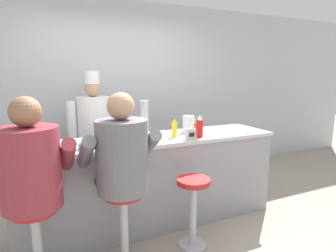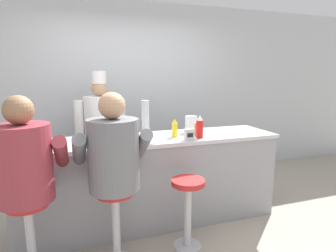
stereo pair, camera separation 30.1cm
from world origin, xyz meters
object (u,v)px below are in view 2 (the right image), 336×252
(ketchup_bottle_red, at_px, (200,127))
(hot_sauce_bottle_orange, at_px, (196,130))
(coffee_mug_tan, at_px, (47,147))
(cereal_bowl, at_px, (84,144))
(napkin_dispenser_chrome, at_px, (189,135))
(breakfast_plate, at_px, (144,141))
(water_pitcher_clear, at_px, (191,124))
(cook_in_whites_near, at_px, (101,129))
(mustard_bottle_yellow, at_px, (175,128))
(coffee_mug_blue, at_px, (113,134))
(diner_seated_maroon, at_px, (25,167))
(empty_stool_round, at_px, (188,202))
(diner_seated_grey, at_px, (113,158))
(cup_stack_steel, at_px, (145,118))

(ketchup_bottle_red, bearing_deg, hot_sauce_bottle_orange, 90.14)
(ketchup_bottle_red, height_order, coffee_mug_tan, ketchup_bottle_red)
(cereal_bowl, height_order, napkin_dispenser_chrome, napkin_dispenser_chrome)
(ketchup_bottle_red, xyz_separation_m, breakfast_plate, (-0.61, -0.01, -0.10))
(water_pitcher_clear, bearing_deg, cereal_bowl, -166.72)
(water_pitcher_clear, bearing_deg, cook_in_whites_near, 141.62)
(water_pitcher_clear, distance_m, breakfast_plate, 0.71)
(water_pitcher_clear, xyz_separation_m, napkin_dispenser_chrome, (-0.18, -0.37, -0.04))
(mustard_bottle_yellow, height_order, coffee_mug_blue, mustard_bottle_yellow)
(diner_seated_maroon, height_order, empty_stool_round, diner_seated_maroon)
(water_pitcher_clear, height_order, cereal_bowl, water_pitcher_clear)
(hot_sauce_bottle_orange, bearing_deg, water_pitcher_clear, 81.39)
(coffee_mug_blue, bearing_deg, mustard_bottle_yellow, -11.57)
(diner_seated_maroon, relative_size, cook_in_whites_near, 0.89)
(diner_seated_grey, bearing_deg, cereal_bowl, 119.15)
(ketchup_bottle_red, xyz_separation_m, coffee_mug_blue, (-0.88, 0.26, -0.07))
(diner_seated_maroon, xyz_separation_m, cook_in_whites_near, (0.71, 1.42, -0.01))
(cereal_bowl, distance_m, diner_seated_grey, 0.44)
(napkin_dispenser_chrome, height_order, empty_stool_round, napkin_dispenser_chrome)
(water_pitcher_clear, bearing_deg, diner_seated_grey, -146.20)
(cereal_bowl, bearing_deg, ketchup_bottle_red, -0.85)
(cup_stack_steel, xyz_separation_m, diner_seated_grey, (-0.45, -0.67, -0.22))
(napkin_dispenser_chrome, bearing_deg, diner_seated_maroon, -168.70)
(cup_stack_steel, relative_size, empty_stool_round, 0.57)
(ketchup_bottle_red, relative_size, mustard_bottle_yellow, 1.23)
(ketchup_bottle_red, distance_m, cup_stack_steel, 0.60)
(hot_sauce_bottle_orange, bearing_deg, mustard_bottle_yellow, 171.04)
(diner_seated_grey, bearing_deg, water_pitcher_clear, 33.80)
(ketchup_bottle_red, relative_size, cereal_bowl, 1.64)
(napkin_dispenser_chrome, bearing_deg, mustard_bottle_yellow, 113.10)
(breakfast_plate, xyz_separation_m, cook_in_whites_near, (-0.32, 1.07, -0.06))
(mustard_bottle_yellow, relative_size, cook_in_whites_near, 0.12)
(mustard_bottle_yellow, bearing_deg, hot_sauce_bottle_orange, -8.96)
(cup_stack_steel, relative_size, cook_in_whites_near, 0.23)
(cereal_bowl, relative_size, diner_seated_maroon, 0.10)
(mustard_bottle_yellow, distance_m, napkin_dispenser_chrome, 0.22)
(ketchup_bottle_red, bearing_deg, diner_seated_grey, -159.34)
(water_pitcher_clear, xyz_separation_m, empty_stool_round, (-0.33, -0.70, -0.61))
(hot_sauce_bottle_orange, distance_m, coffee_mug_blue, 0.90)
(ketchup_bottle_red, distance_m, diner_seated_grey, 1.04)
(cook_in_whites_near, bearing_deg, ketchup_bottle_red, -48.92)
(breakfast_plate, height_order, cup_stack_steel, cup_stack_steel)
(hot_sauce_bottle_orange, distance_m, breakfast_plate, 0.62)
(coffee_mug_blue, height_order, napkin_dispenser_chrome, napkin_dispenser_chrome)
(ketchup_bottle_red, bearing_deg, coffee_mug_blue, 163.32)
(hot_sauce_bottle_orange, height_order, breakfast_plate, hot_sauce_bottle_orange)
(water_pitcher_clear, relative_size, coffee_mug_tan, 1.55)
(mustard_bottle_yellow, distance_m, coffee_mug_blue, 0.66)
(mustard_bottle_yellow, bearing_deg, diner_seated_grey, -145.86)
(ketchup_bottle_red, distance_m, cereal_bowl, 1.18)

